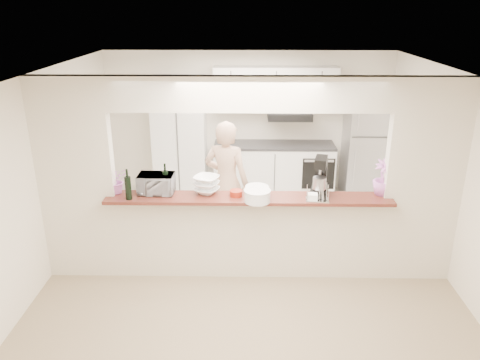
{
  "coord_description": "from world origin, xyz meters",
  "views": [
    {
      "loc": [
        -0.01,
        -5.17,
        3.23
      ],
      "look_at": [
        -0.11,
        0.3,
        1.17
      ],
      "focal_mm": 35.0,
      "sensor_mm": 36.0,
      "label": 1
    }
  ],
  "objects_px": {
    "refrigerator": "(366,150)",
    "person": "(226,182)",
    "toaster_oven": "(156,184)",
    "stand_mixer": "(320,177)"
  },
  "relations": [
    {
      "from": "toaster_oven",
      "to": "stand_mixer",
      "type": "relative_size",
      "value": 0.92
    },
    {
      "from": "stand_mixer",
      "to": "person",
      "type": "height_order",
      "value": "person"
    },
    {
      "from": "toaster_oven",
      "to": "person",
      "type": "height_order",
      "value": "person"
    },
    {
      "from": "toaster_oven",
      "to": "refrigerator",
      "type": "bearing_deg",
      "value": 40.74
    },
    {
      "from": "refrigerator",
      "to": "stand_mixer",
      "type": "distance_m",
      "value": 2.88
    },
    {
      "from": "refrigerator",
      "to": "toaster_oven",
      "type": "relative_size",
      "value": 3.99
    },
    {
      "from": "stand_mixer",
      "to": "toaster_oven",
      "type": "bearing_deg",
      "value": -179.55
    },
    {
      "from": "refrigerator",
      "to": "person",
      "type": "distance_m",
      "value": 2.89
    },
    {
      "from": "toaster_oven",
      "to": "person",
      "type": "relative_size",
      "value": 0.24
    },
    {
      "from": "refrigerator",
      "to": "toaster_oven",
      "type": "distance_m",
      "value": 4.11
    }
  ]
}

